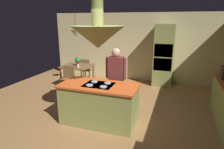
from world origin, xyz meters
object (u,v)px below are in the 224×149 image
Objects in this scene: dining_table at (77,68)px; chair_by_back_wall at (86,68)px; oven_tower at (164,56)px; cup_on_table at (78,66)px; chair_facing_island at (67,78)px; potted_plant_on_table at (78,61)px; kitchen_island at (99,104)px; person_at_island at (116,76)px.

chair_by_back_wall is at bearing 90.00° from dining_table.
oven_tower is 23.96× the size of cup_on_table.
chair_facing_island is 2.90× the size of potted_plant_on_table.
dining_table is 1.14× the size of chair_by_back_wall.
person_at_island reaches higher than kitchen_island.
oven_tower is 2.99m from cup_on_table.
chair_facing_island is (-2.80, -1.81, -0.57)m from oven_tower.
potted_plant_on_table is 0.25m from cup_on_table.
cup_on_table is (-1.55, 1.88, 0.34)m from kitchen_island.
cup_on_table is at bearing 99.71° from chair_by_back_wall.
oven_tower reaches higher than cup_on_table.
cup_on_table reaches higher than dining_table.
cup_on_table is (-2.65, -1.36, -0.27)m from oven_tower.
potted_plant_on_table is at bearing -31.95° from dining_table.
chair_by_back_wall is 9.67× the size of cup_on_table.
dining_table is at bearing 124.41° from cup_on_table.
oven_tower is at bearing 23.11° from potted_plant_on_table.
kitchen_island reaches higher than chair_by_back_wall.
cup_on_table is (0.15, 0.44, 0.30)m from chair_facing_island.
kitchen_island reaches higher than cup_on_table.
chair_facing_island is 1.32m from chair_by_back_wall.
kitchen_island is 5.76× the size of potted_plant_on_table.
person_at_island is at bearing -34.82° from cup_on_table.
chair_by_back_wall is at bearing 90.00° from chair_facing_island.
oven_tower is at bearing 71.26° from kitchen_island.
dining_table is at bearing 128.99° from kitchen_island.
chair_by_back_wall is 2.90× the size of potted_plant_on_table.
chair_by_back_wall is (0.00, 0.66, -0.15)m from dining_table.
person_at_island is at bearing -109.86° from oven_tower.
chair_facing_island is at bearing 158.01° from person_at_island.
chair_facing_island is (-1.70, 1.44, 0.04)m from kitchen_island.
cup_on_table is (0.15, -0.88, 0.30)m from chair_by_back_wall.
cup_on_table is (0.10, -0.19, -0.12)m from potted_plant_on_table.
person_at_island is 2.83m from chair_by_back_wall.
potted_plant_on_table is (0.05, -0.69, 0.42)m from chair_by_back_wall.
oven_tower reaches higher than dining_table.
chair_by_back_wall is at bearing 121.61° from kitchen_island.
potted_plant_on_table reaches higher than kitchen_island.
oven_tower is 2.48× the size of chair_by_back_wall.
kitchen_island is 2.69m from potted_plant_on_table.
chair_by_back_wall reaches higher than cup_on_table.
chair_by_back_wall is at bearing -170.25° from oven_tower.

